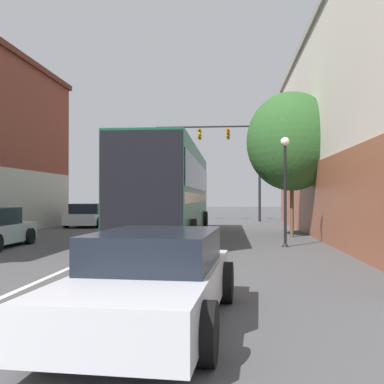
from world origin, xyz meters
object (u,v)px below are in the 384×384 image
Objects in this scene: parked_car_left_near at (90,216)px; traffic_signal_gantry at (226,148)px; bus at (170,189)px; street_lamp at (285,182)px; parked_car_left_far at (127,212)px; hatchback_foreground at (154,278)px; street_tree_near at (292,141)px.

traffic_signal_gantry reaches higher than parked_car_left_near.
bus is 3.36× the size of street_lamp.
hatchback_foreground is at bearing -162.26° from parked_car_left_far.
parked_car_left_far is 1.05× the size of street_lamp.
parked_car_left_near is 12.95m from street_tree_near.
bus is 3.31× the size of parked_car_left_near.
hatchback_foreground is at bearing -91.49° from traffic_signal_gantry.
traffic_signal_gantry is 12.86m from street_tree_near.
bus is 2.81× the size of hatchback_foreground.
bus reaches higher than parked_car_left_near.
street_lamp is (2.94, 9.72, 1.64)m from hatchback_foreground.
bus is at bearing -137.18° from parked_car_left_near.
street_tree_near is at bearing -11.51° from hatchback_foreground.
parked_car_left_far is 8.64m from traffic_signal_gantry.
parked_car_left_near is 1.01× the size of street_lamp.
bus is 3.19× the size of parked_car_left_far.
parked_car_left_far is 0.53× the size of traffic_signal_gantry.
bus is at bearing 143.72° from street_lamp.
bus is 14.47m from parked_car_left_far.
bus is 5.59m from street_lamp.
bus is 5.70m from street_tree_near.
traffic_signal_gantry reaches higher than street_lamp.
parked_car_left_near is 0.51× the size of traffic_signal_gantry.
hatchback_foreground is 1.20× the size of street_lamp.
traffic_signal_gantry is at bearing -88.66° from parked_car_left_far.
traffic_signal_gantry is (7.28, -0.31, 4.64)m from parked_car_left_far.
parked_car_left_far is at bearing -3.18° from parked_car_left_near.
bus is at bearing -155.77° from parked_car_left_far.
traffic_signal_gantry reaches higher than street_tree_near.
bus is at bearing -99.68° from traffic_signal_gantry.
street_tree_near is at bearing -82.46° from bus.
hatchback_foreground is at bearing -106.80° from street_lamp.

